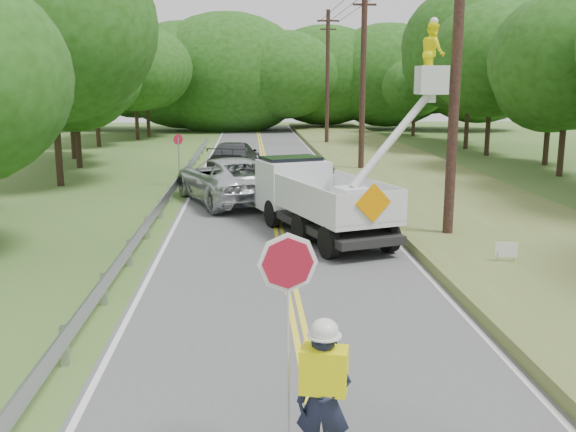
{
  "coord_description": "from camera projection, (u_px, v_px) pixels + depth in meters",
  "views": [
    {
      "loc": [
        -0.94,
        -9.26,
        4.7
      ],
      "look_at": [
        0.0,
        6.0,
        1.5
      ],
      "focal_mm": 39.6,
      "sensor_mm": 36.0,
      "label": 1
    }
  ],
  "objects": [
    {
      "name": "guardrail",
      "position": [
        169.0,
        194.0,
        24.27
      ],
      "size": [
        0.18,
        48.0,
        0.77
      ],
      "color": "#9FA1A8",
      "rests_on": "ground"
    },
    {
      "name": "tall_grass_verge",
      "position": [
        461.0,
        205.0,
        24.14
      ],
      "size": [
        7.0,
        96.0,
        0.3
      ],
      "primitive_type": "cube",
      "color": "#5F692E",
      "rests_on": "ground"
    },
    {
      "name": "ground",
      "position": [
        311.0,
        386.0,
        10.07
      ],
      "size": [
        140.0,
        140.0,
        0.0
      ],
      "primitive_type": "plane",
      "color": "#3F5D25",
      "rests_on": "ground"
    },
    {
      "name": "stop_sign_permanent",
      "position": [
        179.0,
        152.0,
        29.39
      ],
      "size": [
        0.43,
        0.33,
        2.42
      ],
      "color": "#9FA1A8",
      "rests_on": "ground"
    },
    {
      "name": "treeline_horizon",
      "position": [
        266.0,
        75.0,
        64.01
      ],
      "size": [
        54.87,
        13.61,
        12.38
      ],
      "color": "#1D410D",
      "rests_on": "ground"
    },
    {
      "name": "flagger",
      "position": [
        323.0,
        390.0,
        7.64
      ],
      "size": [
        1.16,
        0.59,
        2.98
      ],
      "color": "#191E33",
      "rests_on": "road"
    },
    {
      "name": "yard_sign",
      "position": [
        506.0,
        251.0,
        15.98
      ],
      "size": [
        0.53,
        0.15,
        0.79
      ],
      "color": "white",
      "rests_on": "ground"
    },
    {
      "name": "utility_poles",
      "position": [
        393.0,
        69.0,
        25.91
      ],
      "size": [
        1.6,
        43.3,
        10.0
      ],
      "color": "black",
      "rests_on": "ground"
    },
    {
      "name": "treeline_left",
      "position": [
        85.0,
        65.0,
        36.79
      ],
      "size": [
        10.83,
        53.19,
        11.42
      ],
      "color": "#332319",
      "rests_on": "ground"
    },
    {
      "name": "bucket_truck",
      "position": [
        319.0,
        187.0,
        20.22
      ],
      "size": [
        5.43,
        6.75,
        6.37
      ],
      "color": "black",
      "rests_on": "road"
    },
    {
      "name": "treeline_right",
      "position": [
        560.0,
        52.0,
        33.11
      ],
      "size": [
        10.88,
        53.6,
        11.62
      ],
      "color": "#332319",
      "rests_on": "ground"
    },
    {
      "name": "suv_silver",
      "position": [
        228.0,
        179.0,
        25.45
      ],
      "size": [
        5.07,
        7.13,
        1.8
      ],
      "primitive_type": "imported",
      "rotation": [
        0.0,
        0.0,
        3.5
      ],
      "color": "silver",
      "rests_on": "road"
    },
    {
      "name": "suv_darkgrey",
      "position": [
        234.0,
        157.0,
        33.74
      ],
      "size": [
        2.93,
        5.92,
        1.65
      ],
      "primitive_type": "imported",
      "rotation": [
        0.0,
        0.0,
        3.03
      ],
      "color": "#333639",
      "rests_on": "road"
    },
    {
      "name": "road",
      "position": [
        275.0,
        211.0,
        23.74
      ],
      "size": [
        7.2,
        96.0,
        0.03
      ],
      "color": "#555557",
      "rests_on": "ground"
    }
  ]
}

